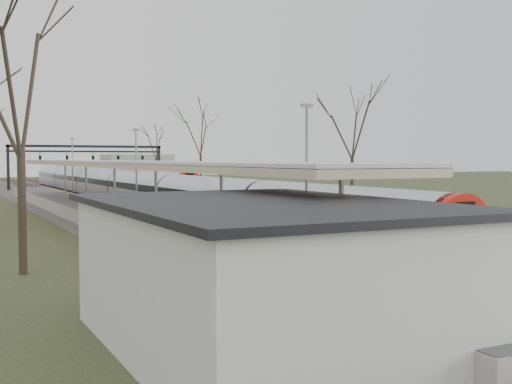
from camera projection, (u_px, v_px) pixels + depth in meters
track_bed at (155, 202)px, 61.68m from camera, size 24.00×160.00×0.22m
platform at (101, 216)px, 41.87m from camera, size 3.50×69.00×1.00m
canopy at (119, 164)px, 37.67m from camera, size 4.10×50.00×3.11m
station_building at (261, 280)px, 13.96m from camera, size 6.00×9.00×3.20m
signal_gantry at (88, 154)px, 88.17m from camera, size 21.00×0.59×6.08m
tree_west_near at (19, 73)px, 22.78m from camera, size 5.00×5.00×10.30m
tree_east_far at (352, 124)px, 55.91m from camera, size 5.00×5.00×10.30m
train_near at (121, 187)px, 62.12m from camera, size 2.62×90.21×3.05m
train_far at (103, 176)px, 98.44m from camera, size 2.62×75.21×3.05m
passenger at (239, 220)px, 25.44m from camera, size 0.59×0.70×1.62m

